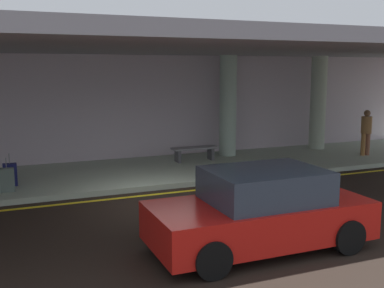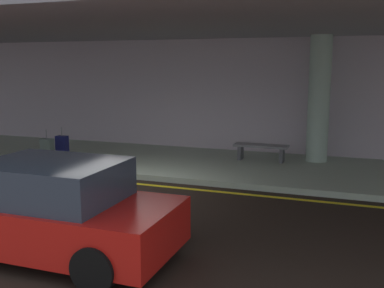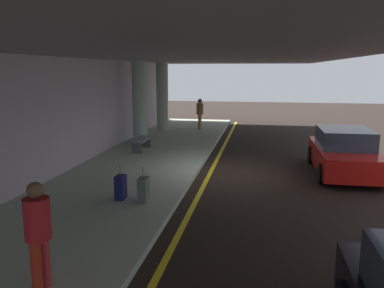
{
  "view_description": "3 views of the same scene",
  "coord_description": "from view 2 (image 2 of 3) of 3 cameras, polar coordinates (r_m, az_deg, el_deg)",
  "views": [
    {
      "loc": [
        -3.74,
        -10.99,
        3.32
      ],
      "look_at": [
        1.38,
        1.43,
        1.16
      ],
      "focal_mm": 43.94,
      "sensor_mm": 36.0,
      "label": 1
    },
    {
      "loc": [
        5.07,
        -9.44,
        2.96
      ],
      "look_at": [
        0.99,
        1.83,
        0.88
      ],
      "focal_mm": 42.93,
      "sensor_mm": 36.0,
      "label": 2
    },
    {
      "loc": [
        -12.64,
        -1.01,
        3.4
      ],
      "look_at": [
        0.54,
        1.35,
        0.85
      ],
      "focal_mm": 36.53,
      "sensor_mm": 36.0,
      "label": 3
    }
  ],
  "objects": [
    {
      "name": "bench_metal",
      "position": [
        13.71,
        8.58,
        -0.62
      ],
      "size": [
        1.6,
        0.5,
        0.48
      ],
      "color": "slate",
      "rests_on": "sidewalk"
    },
    {
      "name": "terminal_back_wall",
      "position": [
        15.67,
        0.98,
        5.94
      ],
      "size": [
        26.0,
        0.3,
        3.8
      ],
      "primitive_type": "cube",
      "color": "#B8AAB6",
      "rests_on": "ground"
    },
    {
      "name": "suitcase_upright_primary",
      "position": [
        14.47,
        -17.56,
        -0.58
      ],
      "size": [
        0.36,
        0.22,
        0.9
      ],
      "rotation": [
        0.0,
        0.0,
        0.08
      ],
      "color": "#52625B",
      "rests_on": "sidewalk"
    },
    {
      "name": "lane_stripe_yellow",
      "position": [
        11.64,
        -6.66,
        -4.95
      ],
      "size": [
        26.0,
        0.14,
        0.01
      ],
      "primitive_type": "cube",
      "color": "yellow",
      "rests_on": "ground"
    },
    {
      "name": "ground_plane",
      "position": [
        11.11,
        -8.09,
        -5.71
      ],
      "size": [
        60.0,
        60.0,
        0.0
      ],
      "primitive_type": "plane",
      "color": "black"
    },
    {
      "name": "suitcase_upright_secondary",
      "position": [
        14.91,
        -15.83,
        -0.2
      ],
      "size": [
        0.36,
        0.22,
        0.9
      ],
      "rotation": [
        0.0,
        0.0,
        -0.17
      ],
      "color": "#161953",
      "rests_on": "sidewalk"
    },
    {
      "name": "car_red",
      "position": [
        7.57,
        -17.31,
        -7.88
      ],
      "size": [
        4.1,
        1.92,
        1.5
      ],
      "rotation": [
        0.0,
        0.0,
        0.08
      ],
      "color": "red",
      "rests_on": "ground"
    },
    {
      "name": "sidewalk",
      "position": [
        13.83,
        -2.07,
        -2.22
      ],
      "size": [
        26.0,
        4.2,
        0.15
      ],
      "primitive_type": "cube",
      "color": "#A3B39E",
      "rests_on": "ground"
    },
    {
      "name": "ceiling_overhang",
      "position": [
        13.1,
        -3.02,
        14.15
      ],
      "size": [
        28.0,
        13.2,
        0.3
      ],
      "primitive_type": "cube",
      "color": "gray",
      "rests_on": "support_column_far_left"
    },
    {
      "name": "support_column_left_mid",
      "position": [
        13.84,
        15.49,
        5.39
      ],
      "size": [
        0.62,
        0.62,
        3.65
      ],
      "primitive_type": "cylinder",
      "color": "#9EB6A5",
      "rests_on": "sidewalk"
    }
  ]
}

